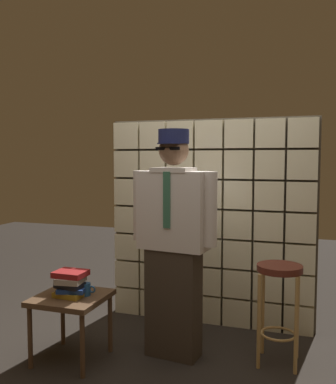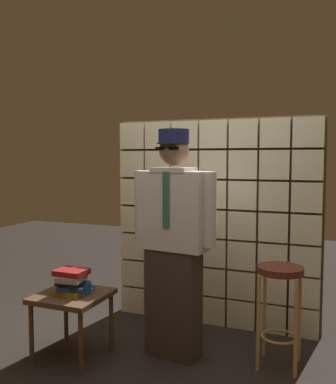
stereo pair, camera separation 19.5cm
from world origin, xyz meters
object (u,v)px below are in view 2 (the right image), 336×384
(standing_person, at_px, (174,240))
(bar_stool, at_px, (280,292))
(side_table, at_px, (72,302))
(coffee_mug, at_px, (86,288))
(book_stack, at_px, (71,281))

(standing_person, bearing_deg, bar_stool, 16.84)
(side_table, distance_m, coffee_mug, 0.16)
(bar_stool, xyz_separation_m, coffee_mug, (-1.41, -0.42, -0.01))
(standing_person, bearing_deg, coffee_mug, -147.79)
(standing_person, height_order, coffee_mug, standing_person)
(bar_stool, relative_size, book_stack, 2.98)
(standing_person, height_order, book_stack, standing_person)
(standing_person, height_order, bar_stool, standing_person)
(standing_person, relative_size, coffee_mug, 14.15)
(side_table, relative_size, coffee_mug, 4.13)
(standing_person, bearing_deg, side_table, -148.79)
(standing_person, distance_m, bar_stool, 0.88)
(book_stack, bearing_deg, bar_stool, 17.63)
(standing_person, distance_m, coffee_mug, 0.77)
(book_stack, bearing_deg, coffee_mug, 32.15)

